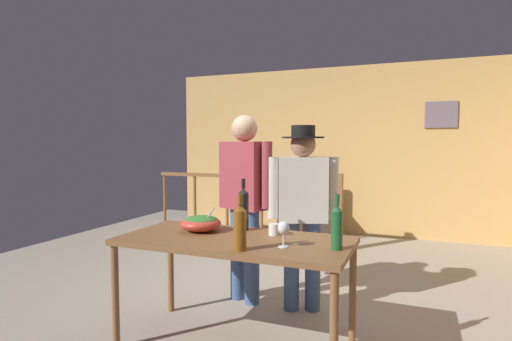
% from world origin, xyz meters
% --- Properties ---
extents(ground_plane, '(7.71, 7.71, 0.00)m').
position_xyz_m(ground_plane, '(0.00, 0.00, 0.00)').
color(ground_plane, '#9E9384').
extents(back_wall, '(5.61, 0.10, 2.61)m').
position_xyz_m(back_wall, '(0.00, 2.97, 1.31)').
color(back_wall, tan).
rests_on(back_wall, ground_plane).
extents(framed_picture, '(0.43, 0.03, 0.37)m').
position_xyz_m(framed_picture, '(1.41, 2.91, 1.83)').
color(framed_picture, slate).
extents(stair_railing, '(2.81, 0.10, 1.03)m').
position_xyz_m(stair_railing, '(-0.74, 1.84, 0.63)').
color(stair_railing, brown).
rests_on(stair_railing, ground_plane).
extents(tv_console, '(0.90, 0.40, 0.47)m').
position_xyz_m(tv_console, '(-0.44, 2.62, 0.24)').
color(tv_console, '#38281E').
rests_on(tv_console, ground_plane).
extents(flat_screen_tv, '(0.66, 0.12, 0.50)m').
position_xyz_m(flat_screen_tv, '(-0.44, 2.59, 0.76)').
color(flat_screen_tv, black).
rests_on(flat_screen_tv, tv_console).
extents(serving_table, '(1.59, 0.75, 0.77)m').
position_xyz_m(serving_table, '(-0.03, -0.96, 0.70)').
color(serving_table, brown).
rests_on(serving_table, ground_plane).
extents(salad_bowl, '(0.30, 0.30, 0.19)m').
position_xyz_m(salad_bowl, '(-0.36, -0.86, 0.83)').
color(salad_bowl, '#CC3D2D').
rests_on(salad_bowl, serving_table).
extents(wine_glass, '(0.08, 0.08, 0.16)m').
position_xyz_m(wine_glass, '(0.36, -1.08, 0.88)').
color(wine_glass, silver).
rests_on(wine_glass, serving_table).
extents(wine_bottle_amber, '(0.08, 0.08, 0.35)m').
position_xyz_m(wine_bottle_amber, '(0.13, -1.25, 0.91)').
color(wine_bottle_amber, brown).
rests_on(wine_bottle_amber, serving_table).
extents(wine_bottle_dark, '(0.08, 0.08, 0.39)m').
position_xyz_m(wine_bottle_dark, '(-0.08, -0.71, 0.93)').
color(wine_bottle_dark, black).
rests_on(wine_bottle_dark, serving_table).
extents(wine_bottle_green, '(0.07, 0.07, 0.34)m').
position_xyz_m(wine_bottle_green, '(0.68, -1.01, 0.91)').
color(wine_bottle_green, '#1E5628').
rests_on(wine_bottle_green, serving_table).
extents(mug_white, '(0.12, 0.08, 0.08)m').
position_xyz_m(mug_white, '(0.19, -0.77, 0.81)').
color(mug_white, white).
rests_on(mug_white, serving_table).
extents(person_standing_left, '(0.58, 0.35, 1.67)m').
position_xyz_m(person_standing_left, '(-0.30, -0.19, 1.00)').
color(person_standing_left, '#3D5684').
rests_on(person_standing_left, ground_plane).
extents(person_standing_right, '(0.56, 0.35, 1.57)m').
position_xyz_m(person_standing_right, '(0.23, -0.19, 0.93)').
color(person_standing_right, '#3D5684').
rests_on(person_standing_right, ground_plane).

